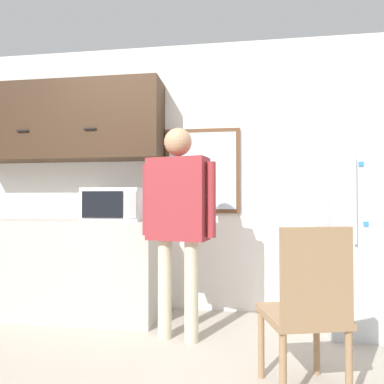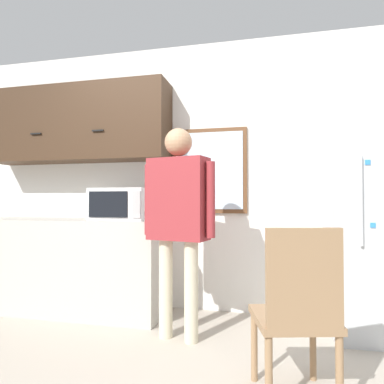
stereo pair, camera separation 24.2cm
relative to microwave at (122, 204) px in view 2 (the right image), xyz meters
The scene contains 8 objects.
back_wall 0.78m from the microwave, 32.80° to the left, with size 6.00×0.06×2.70m.
counter 0.85m from the microwave, behind, with size 1.98×0.63×0.91m.
upper_cabinets 1.04m from the microwave, 163.39° to the left, with size 1.98×0.39×0.78m.
microwave is the anchor object (origin of this frame).
person 0.78m from the microwave, 30.92° to the right, with size 0.61×0.31×1.68m.
refrigerator 2.26m from the microwave, ahead, with size 0.78×0.66×1.89m.
chair 1.96m from the microwave, 35.69° to the right, with size 0.51×0.51×0.96m.
window 0.92m from the microwave, 24.14° to the left, with size 0.76×0.05×0.85m.
Camera 2 is at (0.79, -1.67, 1.10)m, focal length 32.00 mm.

